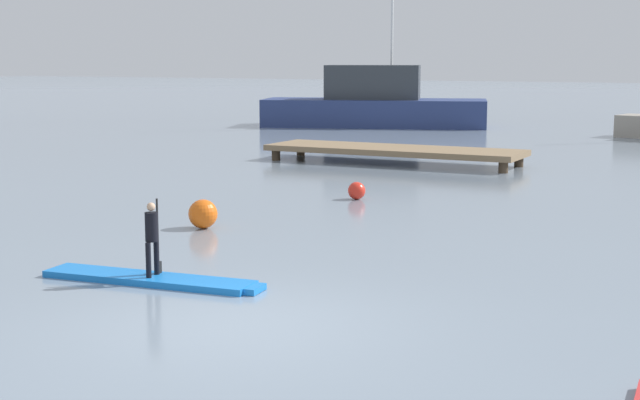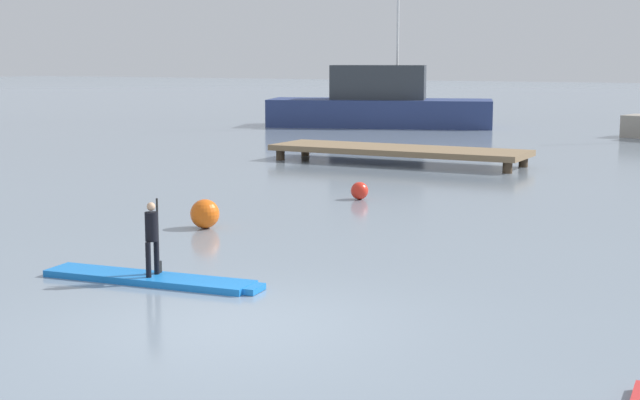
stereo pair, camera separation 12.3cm
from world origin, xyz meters
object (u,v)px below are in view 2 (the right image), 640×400
object	(u,v)px
mooring_buoy_near	(360,191)
paddleboard_near	(153,279)
fishing_boat_white_large	(380,105)
mooring_buoy_mid	(205,214)
paddler_child_solo	(152,235)

from	to	relation	value
mooring_buoy_near	paddleboard_near	bearing A→B (deg)	-85.43
fishing_boat_white_large	mooring_buoy_mid	world-z (taller)	fishing_boat_white_large
paddler_child_solo	mooring_buoy_near	bearing A→B (deg)	94.62
paddleboard_near	mooring_buoy_near	world-z (taller)	mooring_buoy_near
paddleboard_near	mooring_buoy_near	xyz separation A→B (m)	(-0.70, 8.81, 0.16)
fishing_boat_white_large	paddler_child_solo	bearing A→B (deg)	-72.30
mooring_buoy_mid	paddleboard_near	bearing A→B (deg)	-65.75
paddler_child_solo	mooring_buoy_mid	world-z (taller)	paddler_child_solo
mooring_buoy_near	fishing_boat_white_large	bearing A→B (deg)	112.56
fishing_boat_white_large	paddleboard_near	bearing A→B (deg)	-72.32
paddleboard_near	mooring_buoy_mid	distance (m)	4.43
fishing_boat_white_large	mooring_buoy_mid	size ratio (longest dim) A/B	19.53
paddleboard_near	fishing_boat_white_large	size ratio (longest dim) A/B	0.32
mooring_buoy_near	mooring_buoy_mid	size ratio (longest dim) A/B	0.73
paddleboard_near	paddler_child_solo	xyz separation A→B (m)	(0.01, 0.01, 0.67)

